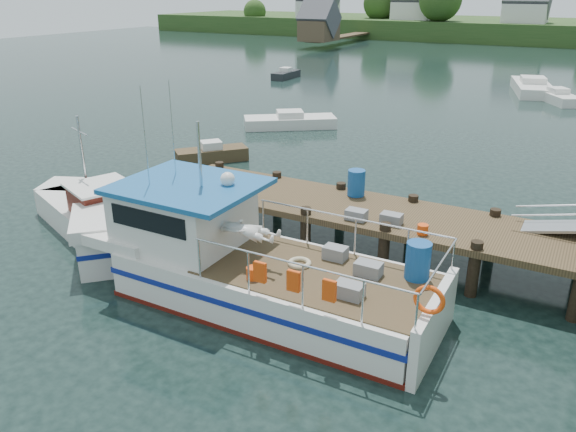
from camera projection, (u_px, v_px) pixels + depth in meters
The scene contains 10 objects.
ground_plane at pixel (337, 243), 18.19m from camera, with size 160.00×160.00×0.00m, color black.
far_shore at pixel (564, 27), 84.14m from camera, with size 140.00×42.55×9.22m.
dock at pixel (571, 216), 14.43m from camera, with size 16.60×3.00×4.78m.
lobster_boat at pixel (229, 260), 14.87m from camera, with size 11.58×3.50×5.51m.
work_boat at pixel (95, 213), 18.96m from camera, with size 7.22×4.38×3.87m.
moored_rowboat at pixel (212, 154), 26.65m from camera, with size 3.05×3.30×0.98m.
moored_a at pixel (290, 121), 33.12m from camera, with size 5.38×4.60×0.98m.
moored_b at pixel (557, 97), 40.38m from camera, with size 3.82×4.82×1.04m.
moored_d at pixel (532, 87), 43.95m from camera, with size 4.18×7.66×1.24m.
moored_e at pixel (286, 74), 50.95m from camera, with size 1.24×3.54×0.97m.
Camera 1 is at (6.57, -15.22, 7.70)m, focal length 35.00 mm.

